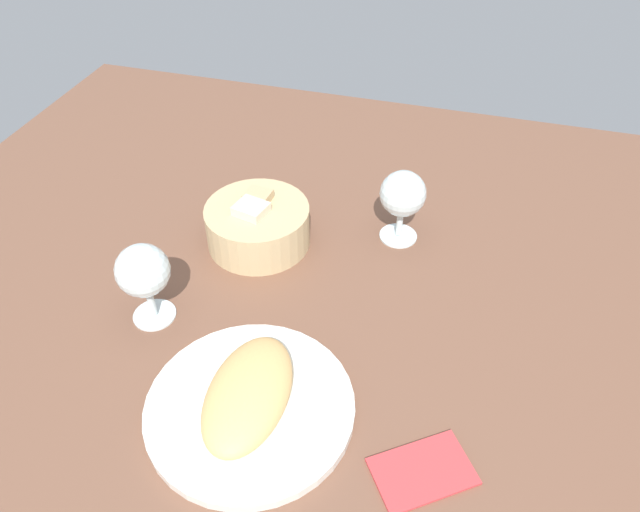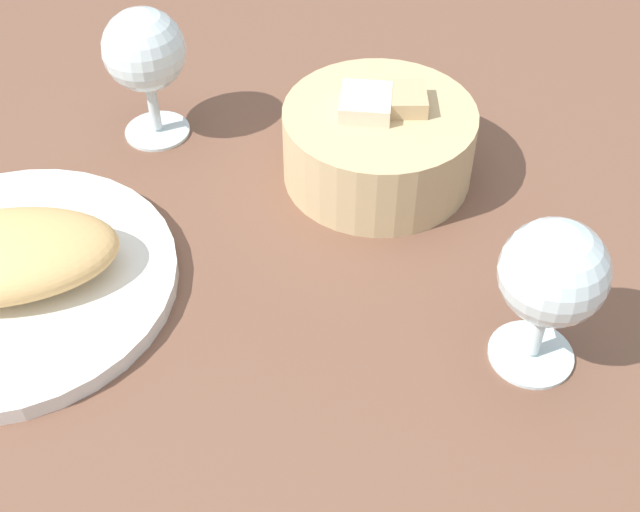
{
  "view_description": "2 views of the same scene",
  "coord_description": "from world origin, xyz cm",
  "px_view_note": "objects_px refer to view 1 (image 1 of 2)",
  "views": [
    {
      "loc": [
        -50.09,
        -19.55,
        62.36
      ],
      "look_at": [
        10.65,
        -2.1,
        5.72
      ],
      "focal_mm": 33.51,
      "sensor_mm": 36.0,
      "label": 1
    },
    {
      "loc": [
        5.35,
        -46.52,
        47.73
      ],
      "look_at": [
        10.76,
        -3.16,
        3.75
      ],
      "focal_mm": 47.51,
      "sensor_mm": 36.0,
      "label": 2
    }
  ],
  "objects_px": {
    "wine_glass_far": "(143,273)",
    "folded_napkin": "(423,470)",
    "bread_basket": "(258,225)",
    "wine_glass_near": "(403,196)",
    "plate": "(251,407)"
  },
  "relations": [
    {
      "from": "wine_glass_near",
      "to": "plate",
      "type": "bearing_deg",
      "value": 163.39
    },
    {
      "from": "wine_glass_far",
      "to": "folded_napkin",
      "type": "distance_m",
      "value": 0.43
    },
    {
      "from": "plate",
      "to": "folded_napkin",
      "type": "xyz_separation_m",
      "value": [
        -0.02,
        -0.21,
        -0.0
      ]
    },
    {
      "from": "bread_basket",
      "to": "wine_glass_far",
      "type": "xyz_separation_m",
      "value": [
        -0.19,
        0.09,
        0.05
      ]
    },
    {
      "from": "bread_basket",
      "to": "wine_glass_far",
      "type": "relative_size",
      "value": 1.31
    },
    {
      "from": "bread_basket",
      "to": "folded_napkin",
      "type": "relative_size",
      "value": 1.48
    },
    {
      "from": "bread_basket",
      "to": "wine_glass_near",
      "type": "distance_m",
      "value": 0.23
    },
    {
      "from": "plate",
      "to": "bread_basket",
      "type": "xyz_separation_m",
      "value": [
        0.3,
        0.1,
        0.03
      ]
    },
    {
      "from": "bread_basket",
      "to": "folded_napkin",
      "type": "height_order",
      "value": "bread_basket"
    },
    {
      "from": "wine_glass_near",
      "to": "wine_glass_far",
      "type": "xyz_separation_m",
      "value": [
        -0.27,
        0.3,
        0.0
      ]
    },
    {
      "from": "folded_napkin",
      "to": "plate",
      "type": "bearing_deg",
      "value": -41.58
    },
    {
      "from": "wine_glass_near",
      "to": "folded_napkin",
      "type": "distance_m",
      "value": 0.42
    },
    {
      "from": "wine_glass_far",
      "to": "folded_napkin",
      "type": "height_order",
      "value": "wine_glass_far"
    },
    {
      "from": "plate",
      "to": "bread_basket",
      "type": "distance_m",
      "value": 0.32
    },
    {
      "from": "wine_glass_near",
      "to": "wine_glass_far",
      "type": "bearing_deg",
      "value": 131.79
    }
  ]
}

